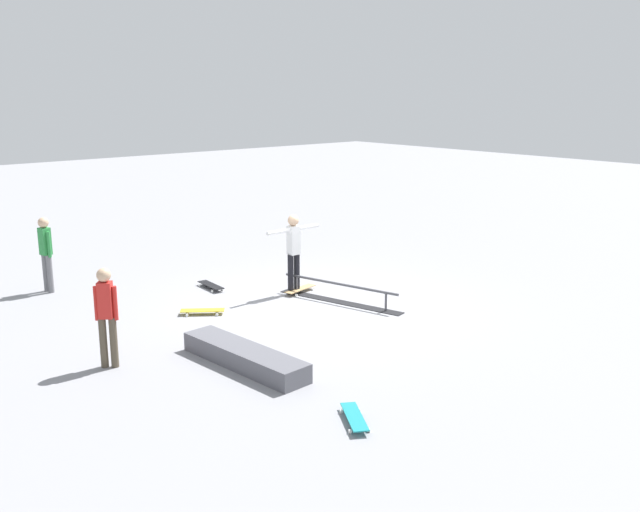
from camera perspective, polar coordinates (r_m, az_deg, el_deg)
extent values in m
plane|color=gray|center=(13.56, -0.78, -3.99)|extent=(60.00, 60.00, 0.00)
cube|color=black|center=(13.76, 1.58, -3.71)|extent=(2.71, 0.90, 0.01)
cylinder|color=#47474C|center=(13.20, 5.33, -3.72)|extent=(0.04, 0.04, 0.36)
cylinder|color=#47474C|center=(14.28, -1.88, -2.34)|extent=(0.04, 0.04, 0.36)
cylinder|color=#47474C|center=(13.66, 1.59, -2.28)|extent=(2.51, 0.68, 0.05)
cube|color=#595960|center=(10.72, -6.10, -8.07)|extent=(2.41, 0.69, 0.29)
cylinder|color=black|center=(14.18, -2.38, -1.51)|extent=(0.12, 0.12, 0.82)
cylinder|color=black|center=(14.28, -1.88, -1.40)|extent=(0.12, 0.12, 0.82)
cube|color=white|center=(14.07, -2.15, 1.29)|extent=(0.19, 0.22, 0.58)
sphere|color=tan|center=(13.99, -2.17, 2.89)|extent=(0.22, 0.22, 0.22)
cylinder|color=white|center=(13.79, -3.37, 1.96)|extent=(0.08, 0.54, 0.07)
cylinder|color=white|center=(14.26, -0.99, 2.37)|extent=(0.08, 0.54, 0.07)
cube|color=tan|center=(14.38, -1.60, -2.65)|extent=(0.37, 0.82, 0.02)
cylinder|color=white|center=(14.66, -1.30, -2.54)|extent=(0.04, 0.06, 0.05)
cylinder|color=white|center=(14.53, -0.58, -2.69)|extent=(0.04, 0.06, 0.05)
cylinder|color=white|center=(14.26, -2.64, -3.02)|extent=(0.04, 0.06, 0.05)
cylinder|color=white|center=(14.12, -1.92, -3.18)|extent=(0.04, 0.06, 0.05)
cylinder|color=brown|center=(10.98, -16.28, -6.70)|extent=(0.16, 0.16, 0.77)
cylinder|color=brown|center=(11.02, -17.05, -6.68)|extent=(0.16, 0.16, 0.77)
cube|color=red|center=(10.79, -16.90, -3.41)|extent=(0.26, 0.27, 0.54)
sphere|color=tan|center=(10.70, -17.03, -1.48)|extent=(0.21, 0.21, 0.21)
cylinder|color=red|center=(10.77, -16.18, -3.67)|extent=(0.10, 0.10, 0.51)
cylinder|color=red|center=(10.85, -17.57, -3.65)|extent=(0.10, 0.10, 0.51)
cylinder|color=slate|center=(15.44, -21.22, -1.26)|extent=(0.13, 0.13, 0.78)
cylinder|color=slate|center=(15.31, -20.92, -1.35)|extent=(0.13, 0.13, 0.78)
cube|color=#2D8C42|center=(15.23, -21.28, 1.12)|extent=(0.23, 0.21, 0.55)
sphere|color=tan|center=(15.15, -21.40, 2.53)|extent=(0.21, 0.21, 0.21)
cylinder|color=#2D8C42|center=(15.35, -21.53, 1.00)|extent=(0.08, 0.08, 0.52)
cylinder|color=#2D8C42|center=(15.12, -21.00, 0.87)|extent=(0.08, 0.08, 0.52)
cube|color=yellow|center=(13.19, -9.45, -4.33)|extent=(0.64, 0.76, 0.02)
cylinder|color=white|center=(13.29, -8.23, -4.39)|extent=(0.06, 0.06, 0.05)
cylinder|color=white|center=(13.07, -8.30, -4.69)|extent=(0.06, 0.06, 0.05)
cylinder|color=white|center=(13.34, -10.56, -4.41)|extent=(0.06, 0.06, 0.05)
cylinder|color=white|center=(13.12, -10.67, -4.71)|extent=(0.06, 0.06, 0.05)
cube|color=teal|center=(9.01, 2.79, -12.80)|extent=(0.79, 0.59, 0.02)
cylinder|color=white|center=(8.83, 3.93, -13.80)|extent=(0.06, 0.05, 0.05)
cylinder|color=white|center=(8.78, 2.43, -13.94)|extent=(0.06, 0.05, 0.05)
cylinder|color=white|center=(9.30, 3.13, -12.30)|extent=(0.06, 0.05, 0.05)
cylinder|color=white|center=(9.25, 1.71, -12.42)|extent=(0.06, 0.05, 0.05)
cube|color=black|center=(14.81, -8.79, -2.32)|extent=(0.81, 0.26, 0.02)
cylinder|color=white|center=(14.65, -7.88, -2.68)|extent=(0.06, 0.03, 0.05)
cylinder|color=white|center=(14.55, -8.67, -2.83)|extent=(0.06, 0.03, 0.05)
cylinder|color=white|center=(15.11, -8.89, -2.22)|extent=(0.06, 0.03, 0.05)
cylinder|color=white|center=(15.01, -9.66, -2.35)|extent=(0.06, 0.03, 0.05)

